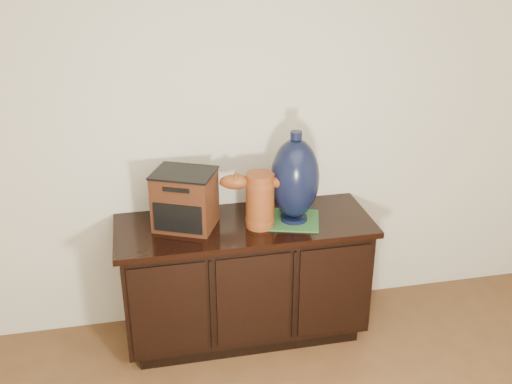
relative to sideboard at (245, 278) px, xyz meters
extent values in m
plane|color=beige|center=(0.00, 0.27, 0.91)|extent=(4.50, 0.00, 4.50)
cube|color=black|center=(0.00, 0.00, -0.35)|extent=(1.29, 0.45, 0.08)
cube|color=black|center=(0.00, 0.00, 0.01)|extent=(1.40, 0.50, 0.64)
cube|color=black|center=(0.00, 0.00, 0.35)|extent=(1.46, 0.56, 0.03)
cube|color=black|center=(-0.47, -0.25, 0.01)|extent=(0.41, 0.01, 0.56)
cube|color=black|center=(0.00, -0.25, 0.01)|extent=(0.41, 0.01, 0.56)
cube|color=black|center=(0.47, -0.25, 0.01)|extent=(0.41, 0.01, 0.56)
cylinder|color=brown|center=(0.08, -0.05, 0.53)|extent=(0.19, 0.19, 0.32)
cylinder|color=#4B1E0E|center=(0.08, -0.05, 0.41)|extent=(0.19, 0.19, 0.03)
cylinder|color=#4B1E0E|center=(0.08, -0.05, 0.63)|extent=(0.19, 0.19, 0.03)
ellipsoid|color=brown|center=(-0.06, -0.03, 0.64)|extent=(0.18, 0.11, 0.08)
ellipsoid|color=brown|center=(0.21, -0.08, 0.64)|extent=(0.18, 0.11, 0.08)
cube|color=#3F1E0F|center=(-0.33, 0.03, 0.53)|extent=(0.39, 0.36, 0.32)
cube|color=black|center=(-0.38, -0.09, 0.48)|extent=(0.25, 0.12, 0.16)
cube|color=black|center=(-0.33, 0.03, 0.69)|extent=(0.41, 0.37, 0.01)
cube|color=#2A5E2C|center=(0.28, -0.03, 0.37)|extent=(0.35, 0.35, 0.01)
cylinder|color=black|center=(0.28, -0.03, 0.39)|extent=(0.15, 0.15, 0.02)
ellipsoid|color=black|center=(0.28, -0.03, 0.63)|extent=(0.34, 0.34, 0.46)
cylinder|color=black|center=(0.28, -0.03, 0.88)|extent=(0.07, 0.07, 0.04)
cylinder|color=#520E16|center=(0.26, 0.09, 0.44)|extent=(0.06, 0.06, 0.15)
cylinder|color=silver|center=(0.26, 0.09, 0.53)|extent=(0.06, 0.06, 0.02)
camera|label=1|loc=(-0.56, -2.97, 1.91)|focal=42.00mm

